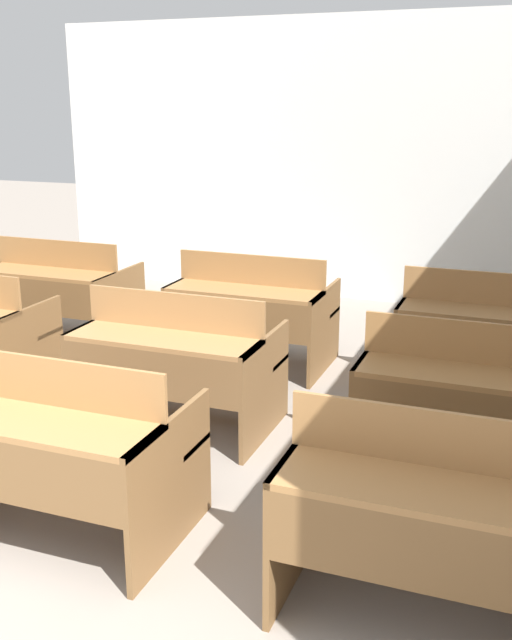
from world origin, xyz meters
name	(u,v)px	position (x,y,z in m)	size (l,w,h in m)	color
wall_back	(315,161)	(0.00, 6.22, 1.43)	(5.87, 0.06, 2.87)	silver
bench_front_center	(56,445)	(0.20, 1.28, 0.46)	(1.21, 0.82, 0.90)	brown
bench_front_right	(436,513)	(1.98, 1.29, 0.46)	(1.21, 0.82, 0.90)	brown
bench_second_center	(176,360)	(0.18, 2.58, 0.46)	(1.21, 0.82, 0.90)	brown
bench_second_right	(470,398)	(1.99, 2.59, 0.46)	(1.21, 0.82, 0.90)	brown
bench_third_left	(59,290)	(-1.60, 3.86, 0.46)	(1.21, 0.82, 0.90)	brown
bench_third_center	(251,309)	(0.20, 3.86, 0.46)	(1.21, 0.82, 0.90)	brown
bench_third_right	(486,332)	(1.98, 3.89, 0.46)	(1.21, 0.82, 0.90)	brown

